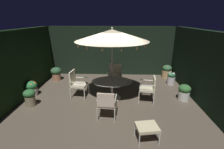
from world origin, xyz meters
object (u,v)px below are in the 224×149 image
potted_plant_right_near (184,92)px  potted_plant_right_far (171,78)px  patio_chair_southeast (107,103)px  potted_plant_back_center (30,97)px  patio_umbrella (112,35)px  potted_plant_back_left (167,71)px  potted_plant_back_right (31,88)px  ottoman_footrest (147,128)px  potted_plant_left_near (56,73)px  patio_dining_table (112,85)px  patio_chair_northeast (115,73)px  patio_chair_north (149,87)px  patio_chair_east (77,82)px

potted_plant_right_near → potted_plant_right_far: potted_plant_right_near is taller
potted_plant_right_far → patio_chair_southeast: bearing=-134.1°
patio_chair_southeast → potted_plant_back_center: (-2.75, 0.70, -0.21)m
patio_umbrella → potted_plant_back_left: size_ratio=3.96×
patio_umbrella → patio_chair_southeast: bearing=-94.7°
potted_plant_back_right → patio_chair_southeast: bearing=-25.8°
patio_chair_southeast → potted_plant_right_far: bearing=45.9°
ottoman_footrest → potted_plant_back_left: 5.10m
ottoman_footrest → potted_plant_left_near: (-3.82, 4.21, -0.00)m
patio_chair_southeast → ottoman_footrest: bearing=-40.7°
patio_dining_table → patio_chair_southeast: bearing=-94.7°
patio_chair_northeast → patio_chair_southeast: bearing=-93.9°
patio_dining_table → potted_plant_back_right: (-3.24, 0.12, -0.24)m
patio_dining_table → patio_chair_southeast: patio_chair_southeast is taller
patio_umbrella → potted_plant_right_far: 3.76m
patio_chair_southeast → ottoman_footrest: patio_chair_southeast is taller
ottoman_footrest → potted_plant_right_far: bearing=65.4°
potted_plant_right_near → potted_plant_back_center: bearing=-173.4°
potted_plant_right_near → patio_dining_table: bearing=179.2°
patio_chair_north → potted_plant_back_left: size_ratio=1.43×
patio_dining_table → potted_plant_back_left: size_ratio=2.28×
patio_umbrella → ottoman_footrest: patio_umbrella is taller
patio_dining_table → ottoman_footrest: size_ratio=2.54×
potted_plant_back_left → potted_plant_back_center: bearing=-150.8°
patio_umbrella → potted_plant_right_near: 3.43m
patio_chair_northeast → potted_plant_back_left: size_ratio=1.43×
patio_chair_north → potted_plant_left_near: patio_chair_north is taller
patio_chair_northeast → potted_plant_left_near: patio_chair_northeast is taller
potted_plant_back_center → potted_plant_left_near: potted_plant_left_near is taller
potted_plant_back_center → potted_plant_right_far: potted_plant_back_center is taller
ottoman_footrest → potted_plant_right_far: 4.23m
potted_plant_back_right → potted_plant_right_far: 6.12m
patio_dining_table → patio_umbrella: bearing=-47.2°
patio_chair_north → patio_chair_southeast: 1.91m
patio_chair_east → potted_plant_right_far: (4.12, 1.36, -0.28)m
patio_chair_southeast → potted_plant_back_left: (2.88, 3.85, -0.21)m
potted_plant_right_near → patio_chair_southeast: bearing=-154.6°
patio_umbrella → potted_plant_back_center: size_ratio=4.32×
potted_plant_back_center → potted_plant_back_right: 0.89m
patio_umbrella → potted_plant_left_near: (-2.86, 1.90, -2.03)m
patio_dining_table → patio_umbrella: 1.85m
patio_chair_north → ottoman_footrest: size_ratio=1.59×
patio_chair_northeast → potted_plant_back_right: (-3.31, -1.27, -0.26)m
ottoman_footrest → potted_plant_right_near: bearing=52.1°
ottoman_footrest → potted_plant_left_near: potted_plant_left_near is taller
patio_chair_southeast → potted_plant_back_left: 4.81m
patio_chair_east → potted_plant_right_near: (4.13, -0.21, -0.26)m
patio_chair_southeast → potted_plant_back_left: patio_chair_southeast is taller
patio_chair_north → potted_plant_right_near: (1.35, 0.16, -0.25)m
ottoman_footrest → patio_chair_southeast: bearing=139.3°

